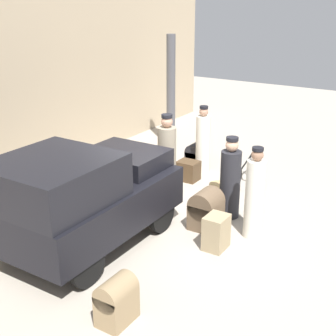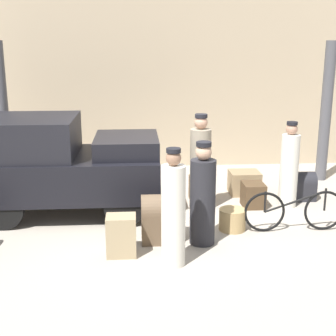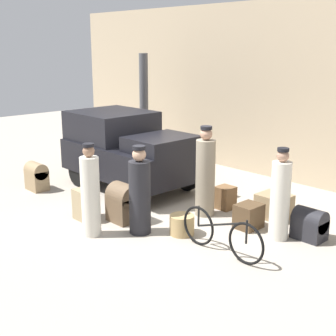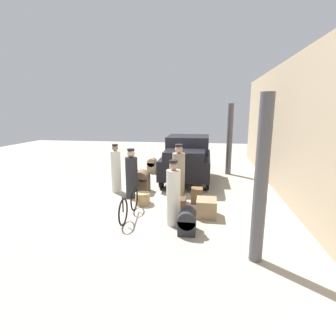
% 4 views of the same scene
% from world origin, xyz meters
% --- Properties ---
extents(ground_plane, '(30.00, 30.00, 0.00)m').
position_xyz_m(ground_plane, '(0.00, 0.00, 0.00)').
color(ground_plane, '#A89E8E').
extents(station_building_facade, '(16.00, 0.15, 4.50)m').
position_xyz_m(station_building_facade, '(0.00, 4.08, 2.25)').
color(station_building_facade, tan).
rests_on(station_building_facade, ground).
extents(canopy_pillar_right, '(0.25, 0.25, 3.18)m').
position_xyz_m(canopy_pillar_right, '(3.98, 2.49, 1.59)').
color(canopy_pillar_right, '#4C4C51').
rests_on(canopy_pillar_right, ground).
extents(truck, '(3.34, 1.87, 1.81)m').
position_xyz_m(truck, '(-1.76, 0.69, 0.98)').
color(truck, black).
rests_on(truck, ground).
extents(bicycle, '(1.74, 0.04, 0.75)m').
position_xyz_m(bicycle, '(2.30, -0.56, 0.36)').
color(bicycle, black).
rests_on(bicycle, ground).
extents(wicker_basket, '(0.46, 0.46, 0.37)m').
position_xyz_m(wicker_basket, '(1.26, -0.44, 0.19)').
color(wicker_basket, tan).
rests_on(wicker_basket, ground).
extents(porter_lifting_near_truck, '(0.40, 0.40, 1.66)m').
position_xyz_m(porter_lifting_near_truck, '(0.67, -0.95, 0.75)').
color(porter_lifting_near_truck, '#232328').
rests_on(porter_lifting_near_truck, ground).
extents(porter_with_bicycle, '(0.35, 0.35, 1.73)m').
position_xyz_m(porter_with_bicycle, '(0.14, -1.68, 0.80)').
color(porter_with_bicycle, silver).
rests_on(porter_with_bicycle, ground).
extents(conductor_in_dark_uniform, '(0.40, 0.40, 1.85)m').
position_xyz_m(conductor_in_dark_uniform, '(0.84, 0.63, 0.85)').
color(conductor_in_dark_uniform, gray).
rests_on(conductor_in_dark_uniform, ground).
extents(porter_standing_middle, '(0.35, 0.35, 1.68)m').
position_xyz_m(porter_standing_middle, '(2.59, 0.69, 0.77)').
color(porter_standing_middle, silver).
rests_on(porter_standing_middle, ground).
extents(trunk_barrel_dark, '(0.56, 0.53, 0.77)m').
position_xyz_m(trunk_barrel_dark, '(-0.02, -0.79, 0.38)').
color(trunk_barrel_dark, brown).
rests_on(trunk_barrel_dark, ground).
extents(trunk_large_brown, '(0.55, 0.42, 0.58)m').
position_xyz_m(trunk_large_brown, '(2.99, 1.08, 0.28)').
color(trunk_large_brown, '#232328').
rests_on(trunk_large_brown, ground).
extents(suitcase_small_leather, '(0.54, 0.38, 0.68)m').
position_xyz_m(suitcase_small_leather, '(-3.09, -1.06, 0.35)').
color(suitcase_small_leather, '#937A56').
rests_on(suitcase_small_leather, ground).
extents(suitcase_tan_flat, '(0.63, 0.55, 0.49)m').
position_xyz_m(suitcase_tan_flat, '(1.92, 1.53, 0.24)').
color(suitcase_tan_flat, '#937A56').
rests_on(suitcase_tan_flat, ground).
extents(suitcase_black_upright, '(0.36, 0.36, 0.49)m').
position_xyz_m(suitcase_black_upright, '(0.90, 1.22, 0.24)').
color(suitcase_black_upright, brown).
rests_on(suitcase_black_upright, ground).
extents(trunk_umber_medium, '(0.41, 0.49, 0.47)m').
position_xyz_m(trunk_umber_medium, '(1.91, 0.71, 0.24)').
color(trunk_umber_medium, '#4C3823').
rests_on(trunk_umber_medium, ground).
extents(trunk_wicker_pale, '(0.45, 0.36, 0.62)m').
position_xyz_m(trunk_wicker_pale, '(-0.61, -1.31, 0.31)').
color(trunk_wicker_pale, '#9E8966').
rests_on(trunk_wicker_pale, ground).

